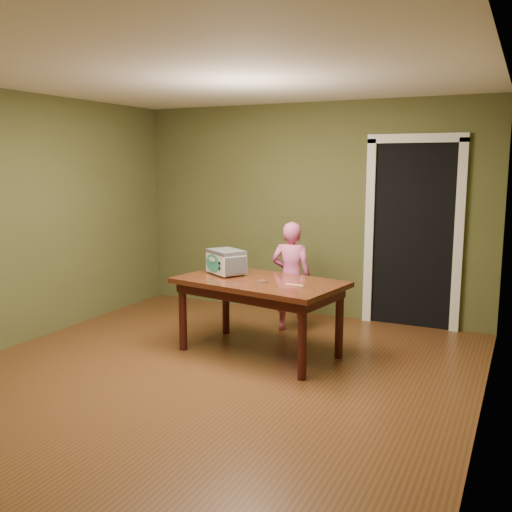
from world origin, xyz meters
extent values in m
plane|color=brown|center=(0.00, 0.00, 0.00)|extent=(5.00, 5.00, 0.00)
cube|color=#50552D|center=(0.00, 2.50, 1.30)|extent=(4.50, 0.02, 2.60)
cube|color=#50552D|center=(-2.25, 0.00, 1.30)|extent=(0.02, 5.00, 2.60)
cube|color=#50552D|center=(2.25, 0.00, 1.30)|extent=(0.02, 5.00, 2.60)
cube|color=white|center=(0.00, 0.00, 2.60)|extent=(4.50, 5.00, 0.02)
cube|color=black|center=(1.30, 2.80, 1.05)|extent=(0.90, 0.60, 2.10)
cube|color=black|center=(1.30, 2.48, 1.05)|extent=(0.90, 0.02, 2.10)
cube|color=white|center=(0.80, 2.47, 1.05)|extent=(0.10, 0.06, 2.20)
cube|color=white|center=(1.80, 2.47, 1.05)|extent=(0.10, 0.06, 2.20)
cube|color=white|center=(1.30, 2.47, 2.15)|extent=(1.10, 0.06, 0.10)
cube|color=#3A170D|center=(0.15, 0.81, 0.72)|extent=(1.73, 1.16, 0.05)
cube|color=black|center=(0.15, 0.81, 0.65)|extent=(1.59, 1.02, 0.10)
cylinder|color=black|center=(-0.60, 0.59, 0.35)|extent=(0.08, 0.08, 0.70)
cylinder|color=black|center=(-0.48, 1.28, 0.35)|extent=(0.08, 0.08, 0.70)
cylinder|color=black|center=(0.78, 0.35, 0.35)|extent=(0.08, 0.08, 0.70)
cylinder|color=black|center=(0.90, 1.04, 0.35)|extent=(0.08, 0.08, 0.70)
cylinder|color=#4C4F54|center=(-0.47, 0.92, 0.76)|extent=(0.03, 0.03, 0.02)
cylinder|color=#4C4F54|center=(-0.36, 1.09, 0.76)|extent=(0.03, 0.03, 0.02)
cylinder|color=#4C4F54|center=(-0.20, 0.75, 0.76)|extent=(0.03, 0.03, 0.02)
cylinder|color=#4C4F54|center=(-0.09, 0.93, 0.76)|extent=(0.03, 0.03, 0.02)
cube|color=white|center=(-0.28, 0.92, 0.87)|extent=(0.46, 0.43, 0.21)
cube|color=#4C4F54|center=(-0.28, 0.92, 0.99)|extent=(0.47, 0.44, 0.03)
cube|color=#4C4F54|center=(-0.45, 1.03, 0.87)|extent=(0.14, 0.21, 0.17)
cube|color=#4C4F54|center=(-0.11, 0.82, 0.87)|extent=(0.14, 0.21, 0.17)
ellipsoid|color=teal|center=(-0.38, 0.82, 0.87)|extent=(0.25, 0.16, 0.18)
cylinder|color=black|center=(-0.26, 0.74, 0.90)|extent=(0.03, 0.02, 0.03)
cylinder|color=black|center=(-0.26, 0.74, 0.84)|extent=(0.03, 0.02, 0.02)
cylinder|color=silver|center=(0.23, 0.71, 0.76)|extent=(0.10, 0.10, 0.02)
cylinder|color=#4F2C1A|center=(0.23, 0.71, 0.77)|extent=(0.09, 0.09, 0.01)
cube|color=#FCD16D|center=(0.55, 0.73, 0.75)|extent=(0.18, 0.04, 0.01)
imported|color=#DA5992|center=(0.13, 1.68, 0.62)|extent=(0.50, 0.37, 1.24)
camera|label=1|loc=(2.48, -4.11, 1.88)|focal=40.00mm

